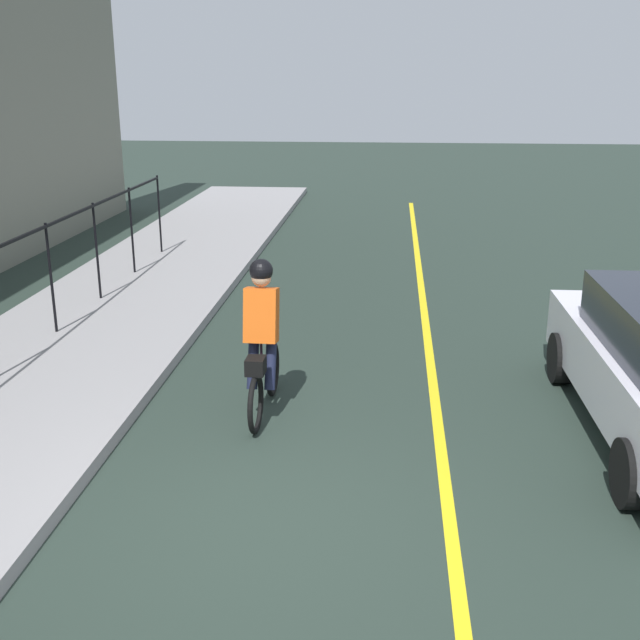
{
  "coord_description": "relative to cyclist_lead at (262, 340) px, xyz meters",
  "views": [
    {
      "loc": [
        -5.82,
        -1.02,
        3.73
      ],
      "look_at": [
        2.81,
        -0.22,
        1.0
      ],
      "focal_mm": 43.89,
      "sensor_mm": 36.0,
      "label": 1
    }
  ],
  "objects": [
    {
      "name": "cyclist_lead",
      "position": [
        0.0,
        0.0,
        0.0
      ],
      "size": [
        1.71,
        0.37,
        1.83
      ],
      "rotation": [
        0.0,
        0.0,
        -0.03
      ],
      "color": "black",
      "rests_on": "ground"
    },
    {
      "name": "lane_line_centre",
      "position": [
        -2.31,
        -1.98,
        -0.91
      ],
      "size": [
        36.0,
        0.12,
        0.01
      ],
      "primitive_type": "cube",
      "color": "yellow",
      "rests_on": "ground"
    },
    {
      "name": "ground_plane",
      "position": [
        -2.31,
        -0.38,
        -0.91
      ],
      "size": [
        80.0,
        80.0,
        0.0
      ],
      "primitive_type": "plane",
      "color": "#24322A"
    }
  ]
}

